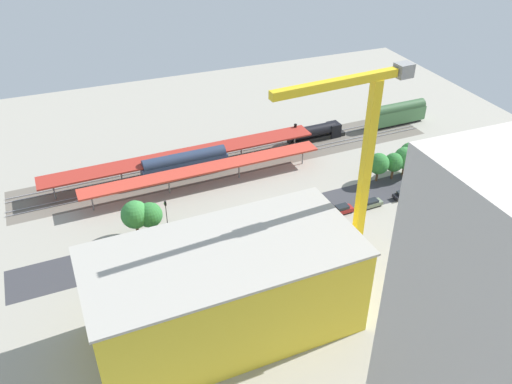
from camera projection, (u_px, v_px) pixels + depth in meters
ground_plane at (269, 208)px, 107.91m from camera, size 160.61×160.61×0.00m
rail_bed at (234, 160)px, 124.45m from camera, size 100.78×16.73×0.01m
street_asphalt at (276, 218)px, 104.87m from camera, size 100.63×12.51×0.01m
track_rails at (234, 159)px, 124.35m from camera, size 100.32×10.30×0.12m
platform_canopy_near at (204, 169)px, 112.90m from camera, size 53.11×6.14×4.40m
platform_canopy_far at (183, 155)px, 117.70m from camera, size 62.41×7.60×4.54m
locomotive at (317, 132)px, 132.47m from camera, size 15.40×3.52×5.34m
passenger_coach at (397, 113)px, 138.96m from camera, size 16.95×3.53×6.06m
freight_coach_far at (185, 164)px, 116.95m from camera, size 19.53×3.67×5.79m
parked_car_0 at (403, 195)px, 110.57m from camera, size 4.15×1.99×1.58m
parked_car_1 at (371, 204)px, 107.90m from camera, size 4.86×2.03×1.58m
parked_car_2 at (342, 210)px, 105.93m from camera, size 4.71×2.15×1.77m
parked_car_3 at (308, 220)px, 103.19m from camera, size 4.26×2.03×1.63m
parked_car_4 at (277, 226)px, 101.53m from camera, size 4.89×2.04×1.64m
parked_car_5 at (237, 234)px, 99.32m from camera, size 4.36×2.08×1.74m
construction_building at (225, 292)px, 76.94m from camera, size 39.05×19.24×14.77m
construction_roof_slab at (223, 251)px, 72.80m from camera, size 39.67×19.86×0.40m
tower_crane at (359, 168)px, 80.35m from camera, size 22.54×3.86×36.33m
box_truck_0 at (269, 244)px, 95.60m from camera, size 9.08×2.70×3.11m
street_tree_0 at (150, 215)px, 98.31m from camera, size 4.79×4.79×6.76m
street_tree_1 at (394, 162)px, 115.44m from camera, size 4.18×4.18×6.16m
street_tree_2 at (135, 215)px, 97.64m from camera, size 5.31×5.31×7.47m
street_tree_3 at (411, 154)px, 117.48m from camera, size 5.17×5.17×7.24m
street_tree_4 at (379, 164)px, 114.40m from camera, size 4.66×4.66×6.67m
street_tree_5 at (405, 158)px, 116.49m from camera, size 4.96×4.96×6.83m
traffic_light at (166, 211)px, 99.51m from camera, size 0.50×0.36×6.47m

